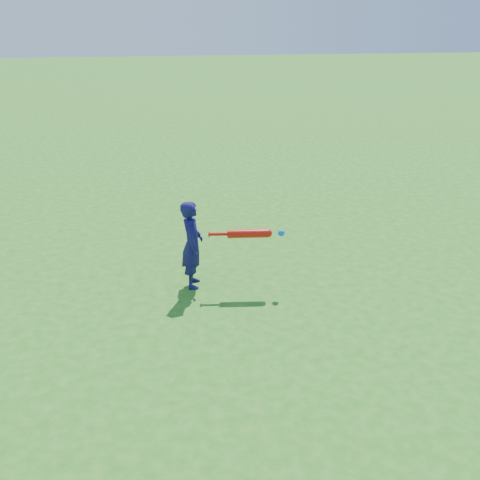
{
  "coord_description": "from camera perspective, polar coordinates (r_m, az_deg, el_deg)",
  "views": [
    {
      "loc": [
        -0.98,
        -4.55,
        2.64
      ],
      "look_at": [
        -0.01,
        0.51,
        0.51
      ],
      "focal_mm": 40.0,
      "sensor_mm": 36.0,
      "label": 1
    }
  ],
  "objects": [
    {
      "name": "ground",
      "position": [
        5.35,
        1.13,
        -7.12
      ],
      "size": [
        80.0,
        80.0,
        0.0
      ],
      "primitive_type": "plane",
      "color": "#236718",
      "rests_on": "ground"
    },
    {
      "name": "bat_swing",
      "position": [
        5.49,
        1.2,
        0.7
      ],
      "size": [
        0.78,
        0.17,
        0.09
      ],
      "rotation": [
        0.0,
        0.0,
        -0.14
      ],
      "color": "red",
      "rests_on": "ground"
    },
    {
      "name": "child",
      "position": [
        5.58,
        -5.13,
        -0.48
      ],
      "size": [
        0.26,
        0.37,
        0.94
      ],
      "primitive_type": "imported",
      "rotation": [
        0.0,
        0.0,
        1.45
      ],
      "color": "#16114F",
      "rests_on": "ground"
    }
  ]
}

